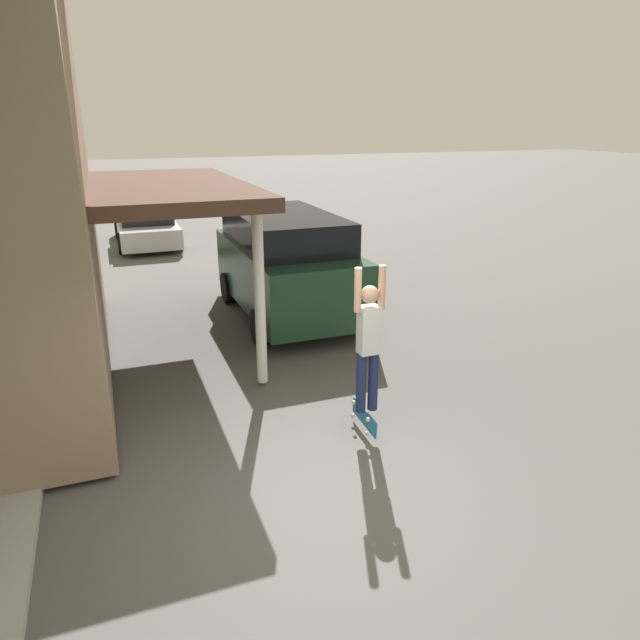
{
  "coord_description": "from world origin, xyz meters",
  "views": [
    {
      "loc": [
        -1.71,
        -4.89,
        3.93
      ],
      "look_at": [
        1.16,
        2.67,
        1.08
      ],
      "focal_mm": 32.0,
      "sensor_mm": 36.0,
      "label": 1
    }
  ],
  "objects": [
    {
      "name": "sidewalk",
      "position": [
        -3.6,
        6.0,
        0.05
      ],
      "size": [
        1.8,
        80.0,
        0.1
      ],
      "color": "#9E9E99",
      "rests_on": "ground_plane"
    },
    {
      "name": "suv_parked",
      "position": [
        1.7,
        6.06,
        1.14
      ],
      "size": [
        2.15,
        4.47,
        2.15
      ],
      "color": "#193823",
      "rests_on": "ground_plane"
    },
    {
      "name": "car_down_street",
      "position": [
        -0.42,
        14.71,
        0.62
      ],
      "size": [
        1.94,
        4.34,
        1.31
      ],
      "color": "#B7B7BC",
      "rests_on": "ground_plane"
    },
    {
      "name": "ground_plane",
      "position": [
        0.0,
        0.0,
        0.0
      ],
      "size": [
        120.0,
        120.0,
        0.0
      ],
      "primitive_type": "plane",
      "color": "#54514F"
    },
    {
      "name": "skateboarder",
      "position": [
        1.2,
        1.07,
        1.35
      ],
      "size": [
        0.41,
        0.22,
        1.92
      ],
      "color": "#192347",
      "rests_on": "ground_plane"
    },
    {
      "name": "skateboard",
      "position": [
        1.2,
        1.14,
        0.22
      ],
      "size": [
        0.13,
        0.79,
        0.26
      ],
      "color": "#236B99",
      "rests_on": "ground_plane"
    }
  ]
}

